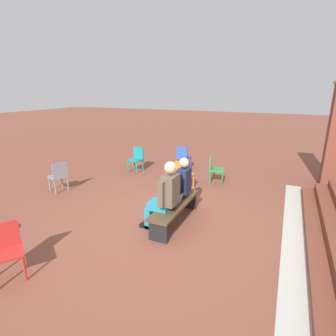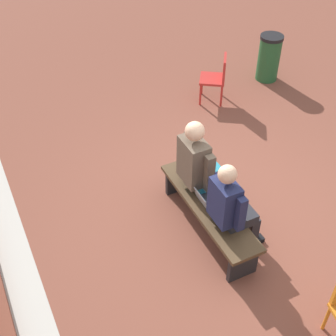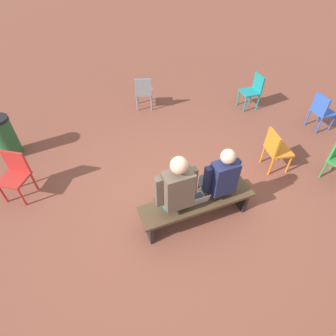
{
  "view_description": "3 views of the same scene",
  "coord_description": "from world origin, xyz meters",
  "px_view_note": "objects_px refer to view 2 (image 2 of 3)",
  "views": [
    {
      "loc": [
        4.48,
        2.3,
        2.73
      ],
      "look_at": [
        -0.69,
        -0.08,
        1.03
      ],
      "focal_mm": 28.0,
      "sensor_mm": 36.0,
      "label": 1
    },
    {
      "loc": [
        -3.55,
        2.54,
        4.5
      ],
      "look_at": [
        0.43,
        0.6,
        0.67
      ],
      "focal_mm": 50.0,
      "sensor_mm": 36.0,
      "label": 2
    },
    {
      "loc": [
        1.19,
        2.54,
        3.52
      ],
      "look_at": [
        0.16,
        -0.07,
        0.89
      ],
      "focal_mm": 28.0,
      "sensor_mm": 36.0,
      "label": 3
    }
  ],
  "objects_px": {
    "person_student": "(232,206)",
    "person_adult": "(201,166)",
    "bench": "(208,209)",
    "laptop": "(207,200)",
    "plastic_chair_far_right": "(217,76)",
    "litter_bin": "(269,58)"
  },
  "relations": [
    {
      "from": "plastic_chair_far_right",
      "to": "person_student",
      "type": "bearing_deg",
      "value": 151.96
    },
    {
      "from": "bench",
      "to": "person_adult",
      "type": "relative_size",
      "value": 1.25
    },
    {
      "from": "bench",
      "to": "plastic_chair_far_right",
      "type": "distance_m",
      "value": 3.05
    },
    {
      "from": "bench",
      "to": "person_student",
      "type": "bearing_deg",
      "value": -169.57
    },
    {
      "from": "laptop",
      "to": "plastic_chair_far_right",
      "type": "bearing_deg",
      "value": -32.88
    },
    {
      "from": "person_student",
      "to": "litter_bin",
      "type": "distance_m",
      "value": 4.25
    },
    {
      "from": "litter_bin",
      "to": "person_student",
      "type": "bearing_deg",
      "value": 138.49
    },
    {
      "from": "person_student",
      "to": "person_adult",
      "type": "xyz_separation_m",
      "value": [
        0.72,
        -0.01,
        0.04
      ]
    },
    {
      "from": "laptop",
      "to": "person_student",
      "type": "bearing_deg",
      "value": -168.58
    },
    {
      "from": "person_student",
      "to": "person_adult",
      "type": "distance_m",
      "value": 0.72
    },
    {
      "from": "bench",
      "to": "laptop",
      "type": "bearing_deg",
      "value": 23.86
    },
    {
      "from": "bench",
      "to": "plastic_chair_far_right",
      "type": "bearing_deg",
      "value": -32.42
    },
    {
      "from": "bench",
      "to": "laptop",
      "type": "relative_size",
      "value": 5.62
    },
    {
      "from": "person_adult",
      "to": "laptop",
      "type": "distance_m",
      "value": 0.42
    },
    {
      "from": "person_student",
      "to": "bench",
      "type": "bearing_deg",
      "value": 10.43
    },
    {
      "from": "laptop",
      "to": "plastic_chair_far_right",
      "type": "height_order",
      "value": "plastic_chair_far_right"
    },
    {
      "from": "plastic_chair_far_right",
      "to": "bench",
      "type": "bearing_deg",
      "value": 147.58
    },
    {
      "from": "person_adult",
      "to": "litter_bin",
      "type": "bearing_deg",
      "value": -48.8
    },
    {
      "from": "person_adult",
      "to": "laptop",
      "type": "relative_size",
      "value": 4.52
    },
    {
      "from": "person_student",
      "to": "plastic_chair_far_right",
      "type": "distance_m",
      "value": 3.34
    },
    {
      "from": "person_student",
      "to": "person_adult",
      "type": "bearing_deg",
      "value": -0.45
    },
    {
      "from": "laptop",
      "to": "litter_bin",
      "type": "relative_size",
      "value": 0.37
    }
  ]
}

